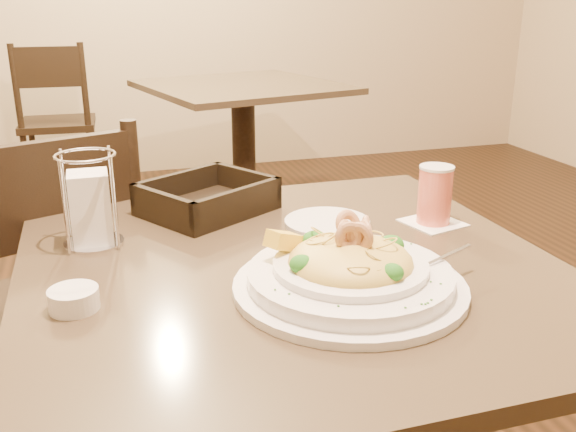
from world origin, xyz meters
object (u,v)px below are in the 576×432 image
object	(u,v)px
drink_glass	(435,195)
napkin_caddy	(90,206)
main_table	(291,385)
pasta_bowl	(350,271)
side_plate	(327,223)
dining_chair_near	(49,301)
dining_chair_far	(56,117)
butter_ramekin	(74,299)
bread_basket	(207,201)
background_table	(243,131)

from	to	relation	value
drink_glass	napkin_caddy	xyz separation A→B (m)	(-0.65, 0.09, 0.01)
napkin_caddy	main_table	bearing A→B (deg)	-31.63
pasta_bowl	napkin_caddy	xyz separation A→B (m)	(-0.37, 0.32, 0.04)
main_table	side_plate	size ratio (longest dim) A/B	5.32
main_table	dining_chair_near	distance (m)	0.69
pasta_bowl	side_plate	bearing A→B (deg)	76.04
dining_chair_far	side_plate	distance (m)	2.93
butter_ramekin	napkin_caddy	bearing A→B (deg)	82.57
dining_chair_near	napkin_caddy	bearing A→B (deg)	89.21
side_plate	main_table	bearing A→B (deg)	-127.64
dining_chair_near	pasta_bowl	bearing A→B (deg)	106.20
drink_glass	pasta_bowl	bearing A→B (deg)	-139.87
drink_glass	bread_basket	distance (m)	0.47
dining_chair_far	drink_glass	xyz separation A→B (m)	(0.82, -2.91, 0.32)
pasta_bowl	butter_ramekin	world-z (taller)	pasta_bowl
pasta_bowl	butter_ramekin	size ratio (longest dim) A/B	5.48
background_table	napkin_caddy	world-z (taller)	napkin_caddy
background_table	bread_basket	bearing A→B (deg)	-105.54
dining_chair_far	bread_basket	size ratio (longest dim) A/B	2.98
side_plate	napkin_caddy	bearing A→B (deg)	175.78
bread_basket	butter_ramekin	size ratio (longest dim) A/B	4.29
dining_chair_near	dining_chair_far	size ratio (longest dim) A/B	1.00
main_table	bread_basket	distance (m)	0.42
bread_basket	drink_glass	bearing A→B (deg)	-26.36
background_table	napkin_caddy	bearing A→B (deg)	-110.64
dining_chair_far	pasta_bowl	distance (m)	3.20
pasta_bowl	dining_chair_near	bearing A→B (deg)	127.30
butter_ramekin	side_plate	bearing A→B (deg)	25.21
side_plate	dining_chair_near	bearing A→B (deg)	147.37
background_table	main_table	bearing A→B (deg)	-101.33
dining_chair_near	butter_ramekin	distance (m)	0.65
bread_basket	napkin_caddy	size ratio (longest dim) A/B	1.81
dining_chair_near	napkin_caddy	distance (m)	0.48
butter_ramekin	main_table	bearing A→B (deg)	9.94
bread_basket	dining_chair_near	bearing A→B (deg)	149.44
napkin_caddy	side_plate	world-z (taller)	napkin_caddy
pasta_bowl	side_plate	size ratio (longest dim) A/B	2.35
dining_chair_far	drink_glass	bearing A→B (deg)	108.38
side_plate	dining_chair_far	bearing A→B (deg)	102.18
drink_glass	bread_basket	bearing A→B (deg)	153.64
pasta_bowl	main_table	bearing A→B (deg)	113.81
bread_basket	dining_chair_far	bearing A→B (deg)	98.53
bread_basket	butter_ramekin	xyz separation A→B (m)	(-0.27, -0.38, -0.01)
bread_basket	napkin_caddy	xyz separation A→B (m)	(-0.23, -0.12, 0.05)
butter_ramekin	dining_chair_near	bearing A→B (deg)	98.56
napkin_caddy	butter_ramekin	size ratio (longest dim) A/B	2.37
drink_glass	butter_ramekin	world-z (taller)	drink_glass
side_plate	butter_ramekin	bearing A→B (deg)	-154.79
dining_chair_near	butter_ramekin	bearing A→B (deg)	77.46
pasta_bowl	drink_glass	distance (m)	0.36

